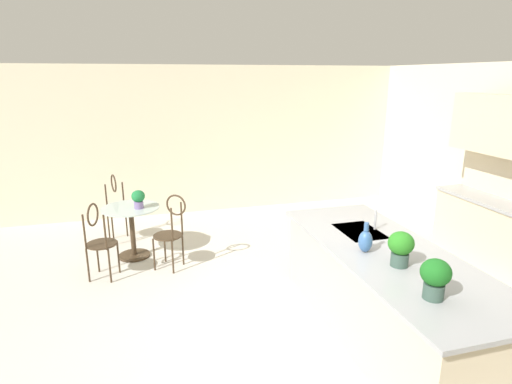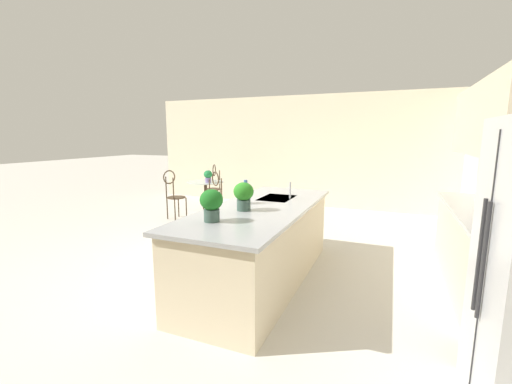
% 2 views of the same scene
% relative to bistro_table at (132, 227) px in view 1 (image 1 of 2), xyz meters
% --- Properties ---
extents(ground_plane, '(40.00, 40.00, 0.00)m').
position_rel_bistro_table_xyz_m(ground_plane, '(2.36, 1.52, -0.45)').
color(ground_plane, beige).
extents(wall_left_window, '(0.12, 7.80, 2.70)m').
position_rel_bistro_table_xyz_m(wall_left_window, '(-1.90, 1.52, 0.90)').
color(wall_left_window, beige).
rests_on(wall_left_window, ground).
extents(kitchen_island, '(2.80, 1.06, 0.92)m').
position_rel_bistro_table_xyz_m(kitchen_island, '(2.66, 2.37, 0.02)').
color(kitchen_island, beige).
rests_on(kitchen_island, ground).
extents(bistro_table, '(0.80, 0.80, 0.74)m').
position_rel_bistro_table_xyz_m(bistro_table, '(0.00, 0.00, 0.00)').
color(bistro_table, '#3D2D1E').
rests_on(bistro_table, ground).
extents(chair_near_window, '(0.53, 0.53, 1.04)m').
position_rel_bistro_table_xyz_m(chair_near_window, '(0.53, 0.51, 0.13)').
color(chair_near_window, '#3D2D1E').
rests_on(chair_near_window, ground).
extents(chair_by_island, '(0.52, 0.47, 1.04)m').
position_rel_bistro_table_xyz_m(chair_by_island, '(-0.73, -0.22, 0.13)').
color(chair_by_island, '#3D2D1E').
rests_on(chair_by_island, ground).
extents(chair_toward_desk, '(0.52, 0.49, 1.04)m').
position_rel_bistro_table_xyz_m(chair_toward_desk, '(0.62, -0.39, 0.13)').
color(chair_toward_desk, '#3D2D1E').
rests_on(chair_toward_desk, ground).
extents(sink_faucet, '(0.02, 0.02, 0.22)m').
position_rel_bistro_table_xyz_m(sink_faucet, '(2.11, 2.55, 0.58)').
color(sink_faucet, '#B2B5BA').
rests_on(sink_faucet, kitchen_island).
extents(potted_plant_on_table, '(0.18, 0.18, 0.26)m').
position_rel_bistro_table_xyz_m(potted_plant_on_table, '(0.08, 0.12, 0.44)').
color(potted_plant_on_table, '#7A669E').
rests_on(potted_plant_on_table, bistro_table).
extents(potted_plant_counter_far, '(0.22, 0.22, 0.31)m').
position_rel_bistro_table_xyz_m(potted_plant_counter_far, '(3.51, 2.20, 0.65)').
color(potted_plant_counter_far, '#385147').
rests_on(potted_plant_counter_far, kitchen_island).
extents(potted_plant_counter_near, '(0.22, 0.22, 0.31)m').
position_rel_bistro_table_xyz_m(potted_plant_counter_near, '(2.96, 2.28, 0.65)').
color(potted_plant_counter_near, '#385147').
rests_on(potted_plant_counter_near, kitchen_island).
extents(vase_on_counter, '(0.13, 0.13, 0.29)m').
position_rel_bistro_table_xyz_m(vase_on_counter, '(2.61, 2.15, 0.58)').
color(vase_on_counter, '#386099').
rests_on(vase_on_counter, kitchen_island).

